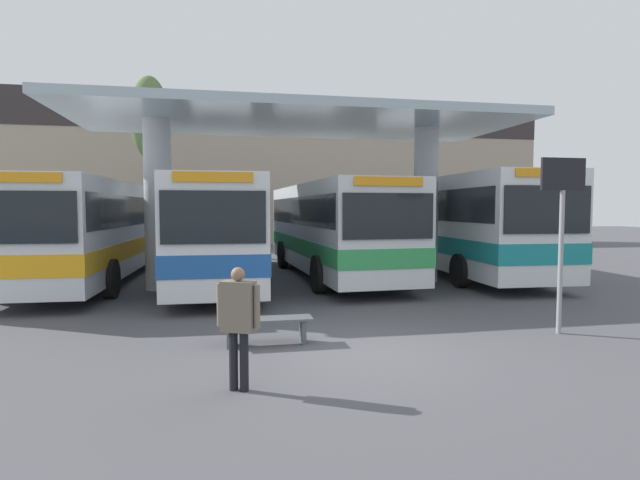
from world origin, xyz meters
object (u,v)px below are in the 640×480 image
(transit_bus_left_bay, at_px, (97,226))
(parked_car_street, at_px, (211,231))
(waiting_bench_near_pillar, at_px, (266,325))
(poplar_tree_behind_left, at_px, (150,123))
(info_sign_platform, at_px, (562,210))
(transit_bus_far_right_bay, at_px, (452,221))
(transit_bus_right_bay, at_px, (332,225))
(pedestrian_waiting, at_px, (238,316))
(transit_bus_center_bay, at_px, (220,227))

(transit_bus_left_bay, distance_m, parked_car_street, 12.84)
(waiting_bench_near_pillar, bearing_deg, poplar_tree_behind_left, 103.29)
(parked_car_street, bearing_deg, transit_bus_left_bay, -103.70)
(transit_bus_left_bay, xyz_separation_m, info_sign_platform, (10.27, -9.22, 0.56))
(transit_bus_far_right_bay, height_order, parked_car_street, transit_bus_far_right_bay)
(transit_bus_right_bay, distance_m, pedestrian_waiting, 11.04)
(poplar_tree_behind_left, distance_m, parked_car_street, 7.17)
(transit_bus_far_right_bay, distance_m, waiting_bench_near_pillar, 11.74)
(info_sign_platform, bearing_deg, poplar_tree_behind_left, 118.24)
(waiting_bench_near_pillar, height_order, info_sign_platform, info_sign_platform)
(waiting_bench_near_pillar, bearing_deg, transit_bus_far_right_bay, 48.57)
(info_sign_platform, distance_m, poplar_tree_behind_left, 20.90)
(transit_bus_center_bay, xyz_separation_m, waiting_bench_near_pillar, (0.78, -8.15, -1.43))
(transit_bus_center_bay, relative_size, parked_car_street, 2.51)
(transit_bus_right_bay, xyz_separation_m, parked_car_street, (-4.41, 12.99, -0.74))
(transit_bus_left_bay, height_order, transit_bus_center_bay, transit_bus_center_bay)
(waiting_bench_near_pillar, height_order, parked_car_street, parked_car_street)
(waiting_bench_near_pillar, xyz_separation_m, parked_car_street, (-1.38, 21.28, 0.70))
(transit_bus_center_bay, height_order, poplar_tree_behind_left, poplar_tree_behind_left)
(waiting_bench_near_pillar, distance_m, poplar_tree_behind_left, 19.25)
(transit_bus_left_bay, xyz_separation_m, waiting_bench_near_pillar, (4.77, -8.91, -1.43))
(transit_bus_left_bay, height_order, transit_bus_right_bay, transit_bus_left_bay)
(transit_bus_right_bay, xyz_separation_m, waiting_bench_near_pillar, (-3.02, -8.28, -1.43))
(transit_bus_far_right_bay, bearing_deg, transit_bus_center_bay, 6.31)
(transit_bus_left_bay, bearing_deg, transit_bus_center_bay, 171.18)
(transit_bus_left_bay, distance_m, info_sign_platform, 13.81)
(transit_bus_far_right_bay, relative_size, waiting_bench_near_pillar, 7.44)
(transit_bus_right_bay, bearing_deg, info_sign_platform, 103.53)
(transit_bus_left_bay, relative_size, transit_bus_center_bay, 1.01)
(pedestrian_waiting, bearing_deg, waiting_bench_near_pillar, 100.80)
(pedestrian_waiting, bearing_deg, poplar_tree_behind_left, 125.40)
(waiting_bench_near_pillar, xyz_separation_m, info_sign_platform, (5.50, -0.31, 2.00))
(transit_bus_right_bay, height_order, pedestrian_waiting, transit_bus_right_bay)
(transit_bus_far_right_bay, xyz_separation_m, poplar_tree_behind_left, (-11.88, 9.00, 4.70))
(transit_bus_center_bay, relative_size, transit_bus_far_right_bay, 0.98)
(pedestrian_waiting, bearing_deg, transit_bus_far_right_bay, 77.81)
(transit_bus_far_right_bay, height_order, waiting_bench_near_pillar, transit_bus_far_right_bay)
(transit_bus_right_bay, xyz_separation_m, pedestrian_waiting, (-3.57, -10.42, -0.79))
(info_sign_platform, bearing_deg, transit_bus_right_bay, 106.05)
(info_sign_platform, height_order, pedestrian_waiting, info_sign_platform)
(transit_bus_right_bay, height_order, info_sign_platform, info_sign_platform)
(info_sign_platform, bearing_deg, transit_bus_center_bay, 126.57)
(transit_bus_center_bay, distance_m, info_sign_platform, 10.56)
(waiting_bench_near_pillar, bearing_deg, transit_bus_left_bay, 118.15)
(info_sign_platform, relative_size, parked_car_street, 0.70)
(transit_bus_far_right_bay, height_order, pedestrian_waiting, transit_bus_far_right_bay)
(transit_bus_center_bay, relative_size, waiting_bench_near_pillar, 7.30)
(transit_bus_left_bay, bearing_deg, transit_bus_right_bay, 177.32)
(transit_bus_right_bay, bearing_deg, pedestrian_waiting, 68.59)
(info_sign_platform, bearing_deg, waiting_bench_near_pillar, 176.77)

